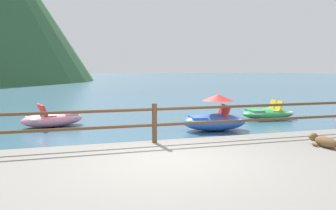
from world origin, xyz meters
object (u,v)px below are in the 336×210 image
Objects in this scene: pedal_boat_2 at (268,113)px; dog_resting at (324,141)px; pedal_boat_1 at (53,119)px; pedal_boat_3 at (215,118)px.

dog_resting is at bearing -112.90° from pedal_boat_2.
pedal_boat_2 is at bearing -3.81° from pedal_boat_1.
pedal_boat_3 is at bearing 98.69° from dog_resting.
pedal_boat_1 is 8.87m from pedal_boat_2.
pedal_boat_1 is at bearing 132.02° from dog_resting.
pedal_boat_3 is (-3.34, -1.83, 0.19)m from pedal_boat_2.
dog_resting is 0.46× the size of pedal_boat_3.
pedal_boat_3 is at bearing -151.27° from pedal_boat_2.
pedal_boat_2 is at bearing 28.73° from pedal_boat_3.
dog_resting is 0.43× the size of pedal_boat_1.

